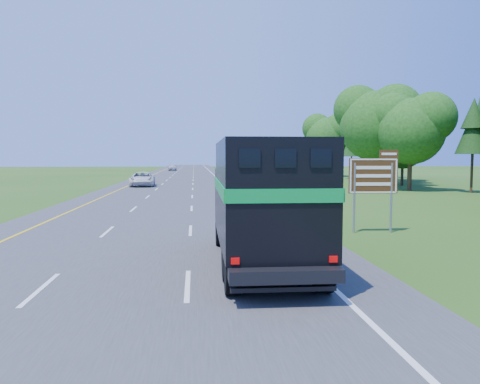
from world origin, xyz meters
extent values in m
plane|color=#294A13|center=(0.00, 0.00, 0.00)|extent=(300.00, 300.00, 0.00)
cube|color=#38383A|center=(0.00, 50.00, 0.02)|extent=(15.00, 260.00, 0.04)
cube|color=yellow|center=(-5.50, 50.00, 0.04)|extent=(0.15, 260.00, 0.01)
cube|color=white|center=(5.50, 50.00, 0.04)|extent=(0.15, 260.00, 0.01)
cylinder|color=black|center=(2.99, 7.38, 0.62)|extent=(0.38, 1.16, 1.16)
cylinder|color=black|center=(5.21, 7.36, 0.62)|extent=(0.38, 1.16, 1.16)
cylinder|color=black|center=(2.93, 2.33, 0.62)|extent=(0.38, 1.16, 1.16)
cylinder|color=black|center=(5.14, 2.30, 0.62)|extent=(0.38, 1.16, 1.16)
cylinder|color=black|center=(2.92, 1.07, 0.62)|extent=(0.38, 1.16, 1.16)
cylinder|color=black|center=(5.13, 1.04, 0.62)|extent=(0.38, 1.16, 1.16)
cube|color=black|center=(4.06, 4.00, 0.75)|extent=(2.63, 8.45, 0.29)
cube|color=black|center=(4.10, 7.26, 1.89)|extent=(2.60, 1.93, 2.00)
cube|color=black|center=(4.11, 8.23, 2.42)|extent=(2.32, 0.09, 0.63)
cube|color=black|center=(4.05, 3.26, 2.34)|extent=(2.70, 6.14, 2.90)
cube|color=#078732|center=(4.01, 0.19, 2.48)|extent=(2.63, 0.07, 0.32)
cube|color=#078732|center=(2.71, 3.28, 2.48)|extent=(0.11, 6.11, 0.32)
cube|color=#078732|center=(5.39, 3.25, 2.48)|extent=(0.11, 6.11, 0.32)
cube|color=black|center=(3.22, 0.20, 3.31)|extent=(0.47, 0.05, 0.42)
cube|color=black|center=(4.01, 0.19, 3.31)|extent=(0.47, 0.05, 0.42)
cube|color=black|center=(4.80, 0.18, 3.31)|extent=(0.47, 0.05, 0.42)
cube|color=black|center=(4.02, 0.32, 0.36)|extent=(2.42, 0.16, 0.11)
cube|color=#B20505|center=(2.91, 0.20, 1.05)|extent=(0.19, 0.04, 0.15)
cube|color=#B20505|center=(5.12, 0.18, 1.05)|extent=(0.19, 0.04, 0.15)
imported|color=silver|center=(-3.80, 43.37, 0.85)|extent=(2.98, 5.93, 1.61)
imported|color=#B8B8BF|center=(-3.15, 101.46, 0.82)|extent=(1.91, 4.60, 1.56)
cylinder|color=gray|center=(8.99, 9.89, 1.54)|extent=(0.10, 0.10, 3.08)
cylinder|color=gray|center=(10.63, 9.79, 1.54)|extent=(0.10, 0.10, 3.08)
cube|color=#43240E|center=(9.81, 9.84, 2.51)|extent=(2.15, 0.19, 1.54)
cube|color=#43240E|center=(10.48, 9.80, 3.47)|extent=(0.82, 0.11, 0.37)
cube|color=white|center=(9.81, 9.80, 2.51)|extent=(2.05, 0.14, 1.48)
cube|color=orange|center=(9.23, 21.26, 0.50)|extent=(0.07, 0.04, 0.99)
cube|color=white|center=(9.23, 21.26, 0.77)|extent=(0.08, 0.05, 0.11)
camera|label=1|loc=(2.03, -9.91, 3.35)|focal=35.00mm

